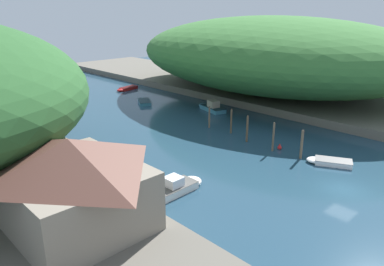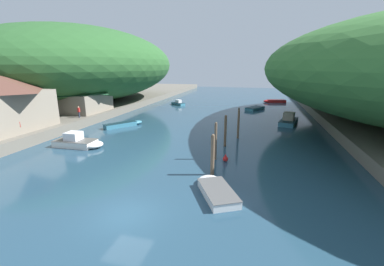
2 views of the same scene
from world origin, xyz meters
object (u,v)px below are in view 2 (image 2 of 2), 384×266
Objects in this scene: boat_far_right_bank at (257,108)px; person_by_boathouse at (20,126)px; boat_red_skiff at (289,120)px; boat_moored_right at (274,101)px; boat_mid_channel at (215,189)px; person_on_quay at (79,111)px; boat_yellow_tender at (80,142)px; boat_open_rowboat at (125,124)px; boat_cabin_cruiser at (177,103)px; boathouse_shed at (82,99)px; channel_buoy_near at (225,158)px.

person_by_boathouse is (-25.25, -31.47, 1.95)m from boat_far_right_bank.
boat_moored_right is at bearing 107.42° from boat_red_skiff.
person_on_quay is at bearing 118.35° from boat_mid_channel.
person_on_quay is (-6.46, 8.59, 1.74)m from boat_yellow_tender.
person_by_boathouse is (-0.07, -9.74, 0.00)m from person_on_quay.
person_on_quay is at bearing -19.81° from person_by_boathouse.
boat_open_rowboat is 27.51m from boat_far_right_bank.
boat_cabin_cruiser is at bearing -32.29° from person_by_boathouse.
boat_yellow_tender is at bearing -99.36° from person_by_boathouse.
boathouse_shed is at bearing -157.09° from boat_red_skiff.
person_by_boathouse reaches higher than boat_red_skiff.
boat_cabin_cruiser is at bearing 60.96° from boathouse_shed.
channel_buoy_near is (25.62, -13.96, -3.10)m from boathouse_shed.
boat_mid_channel is 0.76× the size of boat_red_skiff.
boat_moored_right is 3.25× the size of person_on_quay.
boat_open_rowboat is at bearing -146.51° from boat_red_skiff.
boathouse_shed is 16.60m from boat_yellow_tender.
boat_moored_right is 0.98× the size of boat_open_rowboat.
boat_cabin_cruiser is at bearing 83.69° from boat_mid_channel.
boat_open_rowboat is at bearing -19.23° from boathouse_shed.
boat_moored_right is at bearing 41.53° from boathouse_shed.
boat_far_right_bank is 40.39m from person_by_boathouse.
person_by_boathouse is at bearing -160.35° from boat_cabin_cruiser.
channel_buoy_near is at bearing -122.75° from boat_cabin_cruiser.
boat_red_skiff is 4.02× the size of person_by_boathouse.
boathouse_shed is 2.04× the size of boat_cabin_cruiser.
channel_buoy_near is (-0.06, 6.29, 0.01)m from boat_mid_channel.
channel_buoy_near is (16.20, -10.67, -0.02)m from boat_open_rowboat.
channel_buoy_near is 0.45× the size of person_on_quay.
boathouse_shed is at bearing 114.23° from boat_mid_channel.
boat_far_right_bank is (18.67, 20.20, -0.03)m from boat_open_rowboat.
boathouse_shed is 32.85m from boat_mid_channel.
channel_buoy_near is at bearing 86.36° from boat_yellow_tender.
boat_mid_channel is at bearing -62.88° from boat_far_right_bank.
boat_cabin_cruiser is at bearing 162.79° from boat_red_skiff.
person_on_quay reaches higher than boat_open_rowboat.
boat_yellow_tender is at bearing 140.67° from boat_moored_right.
boat_far_right_bank is at bearing 58.76° from boat_mid_channel.
boat_red_skiff is (22.67, -14.11, 0.17)m from boat_cabin_cruiser.
boat_red_skiff is at bearing -36.50° from boat_far_right_bank.
boat_open_rowboat is at bearing 146.62° from channel_buoy_near.
boat_yellow_tender is at bearing -90.88° from boat_far_right_bank.
boat_red_skiff is 8.93× the size of channel_buoy_near.
boathouse_shed is at bearing -176.51° from boat_cabin_cruiser.
boathouse_shed is at bearing 120.69° from boat_moored_right.
boathouse_shed is 32.94m from boat_far_right_bank.
boat_cabin_cruiser is at bearing 176.35° from boat_yellow_tender.
boathouse_shed reaches higher than boat_cabin_cruiser.
channel_buoy_near reaches higher than boat_far_right_bank.
boat_yellow_tender is 29.95m from boat_red_skiff.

